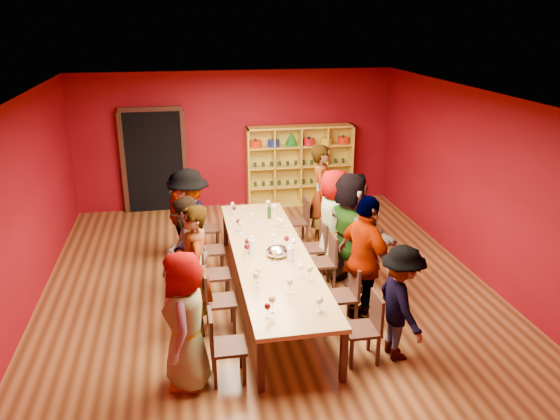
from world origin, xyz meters
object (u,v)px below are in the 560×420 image
Objects in this scene: person_right_3 at (333,221)px; wine_bottle at (269,213)px; chair_person_left_0 at (221,343)px; person_left_2 at (186,252)px; chair_person_left_3 at (206,247)px; tasting_table at (271,256)px; person_right_0 at (401,303)px; person_left_0 at (185,321)px; chair_person_left_2 at (210,271)px; chair_person_right_2 at (326,259)px; chair_person_right_4 at (301,218)px; chair_person_left_4 at (203,226)px; person_right_2 at (350,231)px; person_left_4 at (178,214)px; chair_person_right_3 at (317,244)px; person_left_1 at (195,271)px; person_right_4 at (322,194)px; chair_person_left_1 at (214,297)px; shelving_unit at (299,161)px; chair_person_right_1 at (347,292)px; person_left_3 at (190,224)px; chair_person_right_0 at (368,324)px; spittoon_bowl at (277,251)px; person_right_1 at (365,261)px.

person_right_3 is 1.19m from wine_bottle.
chair_person_left_0 is 1.98m from person_left_2.
person_left_2 is at bearing -136.42° from wine_bottle.
tasting_table is at bearing -47.14° from chair_person_left_3.
person_right_0 is at bearing -71.23° from wine_bottle.
chair_person_left_2 is (0.39, 1.92, -0.34)m from person_left_0.
chair_person_right_2 and chair_person_right_4 have the same top height.
chair_person_left_4 is 0.50× the size of person_right_3.
person_right_2 is (-0.03, 1.96, 0.19)m from person_right_0.
chair_person_left_2 is 1.97m from person_left_4.
chair_person_right_3 is at bearing -7.02° from chair_person_left_3.
person_right_4 reaches higher than person_left_1.
chair_person_right_3 is (2.21, 2.61, -0.34)m from person_left_0.
person_left_4 is (-0.04, 3.82, -0.08)m from person_left_0.
person_left_4 is 1.65m from wine_bottle.
person_left_2 is at bearing 111.99° from chair_person_left_1.
chair_person_left_4 is at bearing 171.41° from person_left_1.
chair_person_right_4 is (-0.38, 1.82, -0.45)m from person_right_2.
chair_person_right_4 is at bearing 65.53° from tasting_table.
shelving_unit is at bearing 83.30° from chair_person_right_2.
person_right_2 reaches higher than chair_person_left_1.
shelving_unit is 5.29m from chair_person_right_1.
chair_person_right_3 is at bearing 17.98° from person_right_2.
chair_person_left_4 and chair_person_right_4 have the same top height.
person_left_3 reaches higher than chair_person_left_0.
person_left_3 is at bearing 126.76° from chair_person_right_0.
person_right_0 reaches higher than spittoon_bowl.
person_right_4 is at bearing -92.03° from shelving_unit.
spittoon_bowl reaches higher than chair_person_left_3.
chair_person_left_1 and chair_person_right_2 have the same top height.
person_right_4 is (2.62, 3.85, 0.11)m from person_left_0.
person_left_3 is at bearing 180.00° from chair_person_left_3.
chair_person_left_4 is at bearing 35.68° from person_right_2.
person_right_1 reaches higher than person_left_1.
person_right_4 is (2.22, 3.85, 0.45)m from chair_person_left_0.
person_left_0 is at bearing 135.11° from person_right_3.
person_right_1 is 1.68m from person_right_3.
chair_person_right_2 reaches higher than tasting_table.
chair_person_right_2 is at bearing 139.16° from person_left_0.
wine_bottle reaches higher than chair_person_right_0.
chair_person_right_1 is (1.82, -0.99, 0.00)m from chair_person_left_2.
person_right_2 is 6.74× the size of wine_bottle.
person_left_1 reaches higher than person_left_2.
wine_bottle is at bearing 137.78° from person_right_4.
shelving_unit is 2.70× the size of chair_person_right_4.
chair_person_left_0 is (-0.91, -1.85, -0.20)m from tasting_table.
chair_person_right_4 is (2.21, 3.85, -0.34)m from person_left_0.
person_right_1 is 2.10× the size of chair_person_right_3.
person_left_3 is at bearing -176.30° from person_left_0.
tasting_table is 2.02m from chair_person_right_0.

